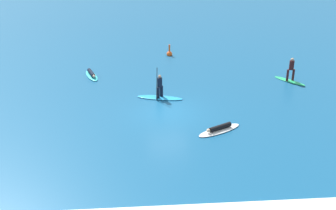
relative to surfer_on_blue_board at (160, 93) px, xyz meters
The scene contains 6 objects.
ground_plane 2.28m from the surfer_on_blue_board, 80.01° to the right, with size 120.00×120.00×0.00m, color navy.
surfer_on_blue_board is the anchor object (origin of this frame).
surfer_on_white_board 5.87m from the surfer_on_blue_board, 57.45° to the right, with size 2.90×2.04×0.38m.
surfer_on_green_board 10.13m from the surfer_on_blue_board, 13.81° to the left, with size 2.06×2.39×1.83m.
surfer_on_teal_board 6.79m from the surfer_on_blue_board, 137.29° to the left, with size 1.46×2.58×0.41m.
marker_buoy 9.43m from the surfer_on_blue_board, 81.62° to the left, with size 0.50×0.50×1.10m.
Camera 1 is at (-1.80, -24.14, 11.58)m, focal length 45.46 mm.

